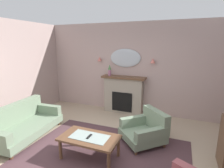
% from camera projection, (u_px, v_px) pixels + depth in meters
% --- Properties ---
extents(floor, '(6.95, 6.45, 0.10)m').
position_uv_depth(floor, '(98.00, 166.00, 3.23)').
color(floor, tan).
rests_on(floor, ground).
extents(wall_back, '(6.95, 0.10, 2.77)m').
position_uv_depth(wall_back, '(137.00, 69.00, 5.42)').
color(wall_back, '#B29993').
rests_on(wall_back, ground).
extents(patterned_rug, '(3.20, 2.40, 0.01)m').
position_uv_depth(patterned_rug, '(103.00, 157.00, 3.40)').
color(patterned_rug, '#4C3338').
rests_on(patterned_rug, ground).
extents(fireplace, '(1.36, 0.36, 1.16)m').
position_uv_depth(fireplace, '(123.00, 95.00, 5.53)').
color(fireplace, gray).
rests_on(fireplace, ground).
extents(mantel_vase_right, '(0.10, 0.10, 0.35)m').
position_uv_depth(mantel_vase_right, '(110.00, 70.00, 5.50)').
color(mantel_vase_right, '#9E6084').
rests_on(mantel_vase_right, fireplace).
extents(wall_mirror, '(0.96, 0.06, 0.56)m').
position_uv_depth(wall_mirror, '(125.00, 58.00, 5.41)').
color(wall_mirror, '#B2BCC6').
extents(wall_sconce_left, '(0.14, 0.14, 0.14)m').
position_uv_depth(wall_sconce_left, '(100.00, 59.00, 5.68)').
color(wall_sconce_left, '#D17066').
extents(wall_sconce_right, '(0.14, 0.14, 0.14)m').
position_uv_depth(wall_sconce_right, '(153.00, 61.00, 5.07)').
color(wall_sconce_right, '#D17066').
extents(coffee_table, '(1.10, 0.60, 0.45)m').
position_uv_depth(coffee_table, '(89.00, 140.00, 3.30)').
color(coffee_table, brown).
rests_on(coffee_table, ground).
extents(tv_remote, '(0.04, 0.16, 0.02)m').
position_uv_depth(tv_remote, '(89.00, 137.00, 3.27)').
color(tv_remote, black).
rests_on(tv_remote, coffee_table).
extents(floral_couch, '(0.97, 1.77, 0.76)m').
position_uv_depth(floral_couch, '(22.00, 123.00, 4.12)').
color(floral_couch, gray).
rests_on(floral_couch, ground).
extents(armchair_beside_couch, '(1.15, 1.14, 0.71)m').
position_uv_depth(armchair_beside_couch, '(146.00, 129.00, 3.87)').
color(armchair_beside_couch, gray).
rests_on(armchair_beside_couch, ground).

